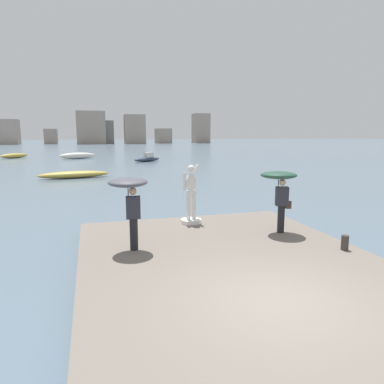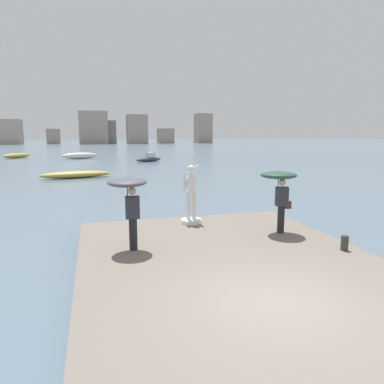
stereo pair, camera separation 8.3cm
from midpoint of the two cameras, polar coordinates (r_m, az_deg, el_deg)
ground_plane at (r=45.78m, az=-12.19°, el=4.80°), size 400.00×400.00×0.00m
pier at (r=8.89m, az=6.89°, el=-12.58°), size 7.49×10.07×0.40m
statue_white_figure at (r=12.30m, az=-0.36°, el=-1.29°), size 0.73×0.93×2.10m
onlooker_left at (r=9.46m, az=-10.42°, el=-0.08°), size 1.14×1.15×1.99m
onlooker_right at (r=11.34m, az=13.88°, el=1.46°), size 1.40×1.41×1.99m
mooring_bollard at (r=10.46m, az=23.45°, el=-7.58°), size 0.20×0.20×0.41m
boat_near at (r=58.38m, az=-27.03°, el=5.30°), size 3.77×3.80×0.72m
boat_far at (r=45.93m, az=-7.35°, el=5.45°), size 4.02×2.80×1.19m
boat_leftward at (r=29.89m, az=-18.76°, el=2.72°), size 5.66×1.97×0.58m
boat_rightward at (r=53.13m, az=-18.19°, el=5.64°), size 5.26×2.77×0.89m
distant_skyline at (r=134.77m, az=-16.69°, el=9.69°), size 90.81×12.79×12.55m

